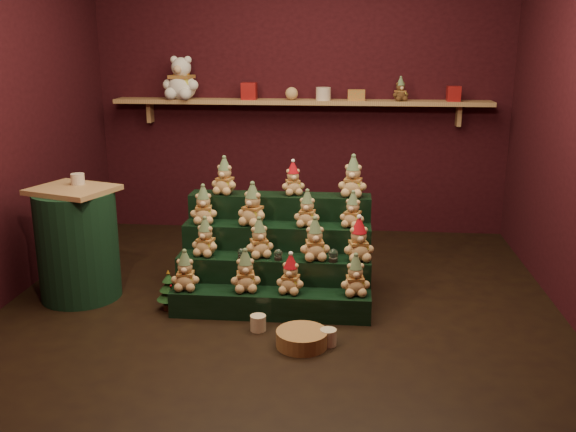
# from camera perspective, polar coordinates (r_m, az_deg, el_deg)

# --- Properties ---
(ground) EXTENTS (4.00, 4.00, 0.00)m
(ground) POSITION_cam_1_polar(r_m,az_deg,el_deg) (4.71, -0.71, -8.02)
(ground) COLOR black
(ground) RESTS_ON ground
(back_wall) EXTENTS (4.00, 0.10, 2.80)m
(back_wall) POSITION_cam_1_polar(r_m,az_deg,el_deg) (6.38, 1.25, 11.15)
(back_wall) COLOR black
(back_wall) RESTS_ON ground
(front_wall) EXTENTS (4.00, 0.10, 2.80)m
(front_wall) POSITION_cam_1_polar(r_m,az_deg,el_deg) (2.34, -6.19, 3.71)
(front_wall) COLOR black
(front_wall) RESTS_ON ground
(back_shelf) EXTENTS (3.60, 0.26, 0.24)m
(back_shelf) POSITION_cam_1_polar(r_m,az_deg,el_deg) (6.22, 1.12, 10.06)
(back_shelf) COLOR tan
(back_shelf) RESTS_ON ground
(riser_tier_front) EXTENTS (1.40, 0.22, 0.18)m
(riser_tier_front) POSITION_cam_1_polar(r_m,az_deg,el_deg) (4.52, -1.59, -7.80)
(riser_tier_front) COLOR black
(riser_tier_front) RESTS_ON ground
(riser_tier_midfront) EXTENTS (1.40, 0.22, 0.36)m
(riser_tier_midfront) POSITION_cam_1_polar(r_m,az_deg,el_deg) (4.69, -1.27, -5.74)
(riser_tier_midfront) COLOR black
(riser_tier_midfront) RESTS_ON ground
(riser_tier_midback) EXTENTS (1.40, 0.22, 0.54)m
(riser_tier_midback) POSITION_cam_1_polar(r_m,az_deg,el_deg) (4.87, -0.98, -3.82)
(riser_tier_midback) COLOR black
(riser_tier_midback) RESTS_ON ground
(riser_tier_back) EXTENTS (1.40, 0.22, 0.72)m
(riser_tier_back) POSITION_cam_1_polar(r_m,az_deg,el_deg) (5.05, -0.71, -2.04)
(riser_tier_back) COLOR black
(riser_tier_back) RESTS_ON ground
(teddy_0) EXTENTS (0.21, 0.19, 0.28)m
(teddy_0) POSITION_cam_1_polar(r_m,az_deg,el_deg) (4.54, -9.12, -4.79)
(teddy_0) COLOR tan
(teddy_0) RESTS_ON riser_tier_front
(teddy_1) EXTENTS (0.24, 0.22, 0.29)m
(teddy_1) POSITION_cam_1_polar(r_m,az_deg,el_deg) (4.47, -3.81, -4.87)
(teddy_1) COLOR tan
(teddy_1) RESTS_ON riser_tier_front
(teddy_2) EXTENTS (0.22, 0.21, 0.27)m
(teddy_2) POSITION_cam_1_polar(r_m,az_deg,el_deg) (4.43, 0.24, -5.17)
(teddy_2) COLOR tan
(teddy_2) RESTS_ON riser_tier_front
(teddy_3) EXTENTS (0.22, 0.21, 0.28)m
(teddy_3) POSITION_cam_1_polar(r_m,az_deg,el_deg) (4.42, 6.00, -5.23)
(teddy_3) COLOR tan
(teddy_3) RESTS_ON riser_tier_front
(teddy_4) EXTENTS (0.23, 0.22, 0.28)m
(teddy_4) POSITION_cam_1_polar(r_m,az_deg,el_deg) (4.67, -7.36, -1.84)
(teddy_4) COLOR tan
(teddy_4) RESTS_ON riser_tier_midfront
(teddy_5) EXTENTS (0.26, 0.24, 0.28)m
(teddy_5) POSITION_cam_1_polar(r_m,az_deg,el_deg) (4.61, -2.58, -1.94)
(teddy_5) COLOR tan
(teddy_5) RESTS_ON riser_tier_midfront
(teddy_6) EXTENTS (0.24, 0.23, 0.30)m
(teddy_6) POSITION_cam_1_polar(r_m,az_deg,el_deg) (4.55, 2.40, -2.06)
(teddy_6) COLOR tan
(teddy_6) RESTS_ON riser_tier_midfront
(teddy_7) EXTENTS (0.26, 0.24, 0.30)m
(teddy_7) POSITION_cam_1_polar(r_m,az_deg,el_deg) (4.55, 6.29, -2.09)
(teddy_7) COLOR tan
(teddy_7) RESTS_ON riser_tier_midfront
(teddy_8) EXTENTS (0.22, 0.21, 0.28)m
(teddy_8) POSITION_cam_1_polar(r_m,az_deg,el_deg) (4.84, -7.52, 1.02)
(teddy_8) COLOR tan
(teddy_8) RESTS_ON riser_tier_midback
(teddy_9) EXTENTS (0.28, 0.27, 0.31)m
(teddy_9) POSITION_cam_1_polar(r_m,az_deg,el_deg) (4.75, -3.16, 1.03)
(teddy_9) COLOR tan
(teddy_9) RESTS_ON riser_tier_midback
(teddy_10) EXTENTS (0.21, 0.19, 0.27)m
(teddy_10) POSITION_cam_1_polar(r_m,az_deg,el_deg) (4.71, 1.72, 0.66)
(teddy_10) COLOR tan
(teddy_10) RESTS_ON riser_tier_midback
(teddy_11) EXTENTS (0.23, 0.22, 0.26)m
(teddy_11) POSITION_cam_1_polar(r_m,az_deg,el_deg) (4.72, 5.79, 0.56)
(teddy_11) COLOR tan
(teddy_11) RESTS_ON riser_tier_midback
(teddy_12) EXTENTS (0.24, 0.23, 0.28)m
(teddy_12) POSITION_cam_1_polar(r_m,az_deg,el_deg) (4.97, -5.66, 3.58)
(teddy_12) COLOR tan
(teddy_12) RESTS_ON riser_tier_back
(teddy_13) EXTENTS (0.22, 0.20, 0.25)m
(teddy_13) POSITION_cam_1_polar(r_m,az_deg,el_deg) (4.92, 0.44, 3.36)
(teddy_13) COLOR tan
(teddy_13) RESTS_ON riser_tier_back
(teddy_14) EXTENTS (0.25, 0.23, 0.31)m
(teddy_14) POSITION_cam_1_polar(r_m,az_deg,el_deg) (4.89, 5.81, 3.52)
(teddy_14) COLOR tan
(teddy_14) RESTS_ON riser_tier_back
(snow_globe_a) EXTENTS (0.06, 0.06, 0.08)m
(snow_globe_a) POSITION_cam_1_polar(r_m,az_deg,el_deg) (4.59, -4.16, -3.35)
(snow_globe_a) COLOR black
(snow_globe_a) RESTS_ON riser_tier_midfront
(snow_globe_b) EXTENTS (0.06, 0.06, 0.08)m
(snow_globe_b) POSITION_cam_1_polar(r_m,az_deg,el_deg) (4.56, -0.88, -3.44)
(snow_globe_b) COLOR black
(snow_globe_b) RESTS_ON riser_tier_midfront
(snow_globe_c) EXTENTS (0.07, 0.07, 0.09)m
(snow_globe_c) POSITION_cam_1_polar(r_m,az_deg,el_deg) (4.53, 4.04, -3.50)
(snow_globe_c) COLOR black
(snow_globe_c) RESTS_ON riser_tier_midfront
(side_table) EXTENTS (0.67, 0.61, 0.84)m
(side_table) POSITION_cam_1_polar(r_m,az_deg,el_deg) (4.99, -18.19, -2.34)
(side_table) COLOR tan
(side_table) RESTS_ON ground
(table_ornament) EXTENTS (0.10, 0.10, 0.08)m
(table_ornament) POSITION_cam_1_polar(r_m,az_deg,el_deg) (4.96, -18.19, 3.15)
(table_ornament) COLOR beige
(table_ornament) RESTS_ON side_table
(mini_christmas_tree) EXTENTS (0.18, 0.18, 0.30)m
(mini_christmas_tree) POSITION_cam_1_polar(r_m,az_deg,el_deg) (4.68, -10.54, -6.51)
(mini_christmas_tree) COLOR #442E18
(mini_christmas_tree) RESTS_ON ground
(mug_left) EXTENTS (0.11, 0.11, 0.11)m
(mug_left) POSITION_cam_1_polar(r_m,az_deg,el_deg) (4.33, -2.67, -9.48)
(mug_left) COLOR beige
(mug_left) RESTS_ON ground
(mug_right) EXTENTS (0.11, 0.11, 0.11)m
(mug_right) POSITION_cam_1_polar(r_m,az_deg,el_deg) (4.14, 3.59, -10.70)
(mug_right) COLOR beige
(mug_right) RESTS_ON ground
(wicker_basket) EXTENTS (0.43, 0.43, 0.10)m
(wicker_basket) POSITION_cam_1_polar(r_m,az_deg,el_deg) (4.12, 1.24, -10.83)
(wicker_basket) COLOR olive
(wicker_basket) RESTS_ON ground
(white_bear) EXTENTS (0.41, 0.38, 0.51)m
(white_bear) POSITION_cam_1_polar(r_m,az_deg,el_deg) (6.35, -9.46, 12.50)
(white_bear) COLOR silver
(white_bear) RESTS_ON back_shelf
(brown_bear) EXTENTS (0.19, 0.18, 0.22)m
(brown_bear) POSITION_cam_1_polar(r_m,az_deg,el_deg) (6.17, 9.96, 11.04)
(brown_bear) COLOR #4E311A
(brown_bear) RESTS_ON back_shelf
(gift_tin_red_a) EXTENTS (0.14, 0.14, 0.16)m
(gift_tin_red_a) POSITION_cam_1_polar(r_m,az_deg,el_deg) (6.24, -3.47, 11.03)
(gift_tin_red_a) COLOR maroon
(gift_tin_red_a) RESTS_ON back_shelf
(gift_tin_cream) EXTENTS (0.14, 0.14, 0.12)m
(gift_tin_cream) POSITION_cam_1_polar(r_m,az_deg,el_deg) (6.17, 3.16, 10.80)
(gift_tin_cream) COLOR beige
(gift_tin_cream) RESTS_ON back_shelf
(gift_tin_red_b) EXTENTS (0.12, 0.12, 0.14)m
(gift_tin_red_b) POSITION_cam_1_polar(r_m,az_deg,el_deg) (6.24, 14.51, 10.48)
(gift_tin_red_b) COLOR maroon
(gift_tin_red_b) RESTS_ON back_shelf
(shelf_plush_ball) EXTENTS (0.12, 0.12, 0.12)m
(shelf_plush_ball) POSITION_cam_1_polar(r_m,az_deg,el_deg) (6.19, 0.32, 10.83)
(shelf_plush_ball) COLOR tan
(shelf_plush_ball) RESTS_ON back_shelf
(scarf_gift_box) EXTENTS (0.16, 0.10, 0.10)m
(scarf_gift_box) POSITION_cam_1_polar(r_m,az_deg,el_deg) (6.17, 6.10, 10.64)
(scarf_gift_box) COLOR #CE531D
(scarf_gift_box) RESTS_ON back_shelf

